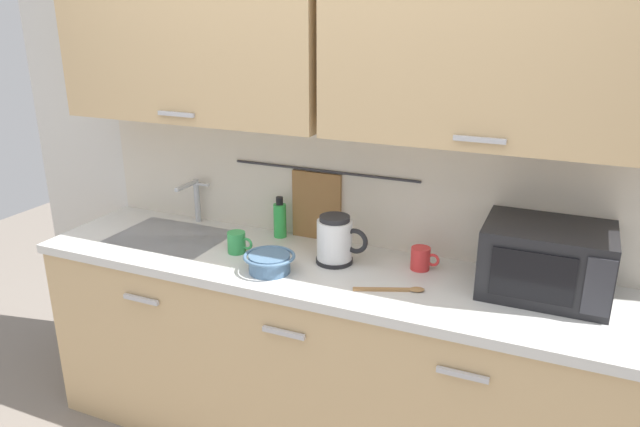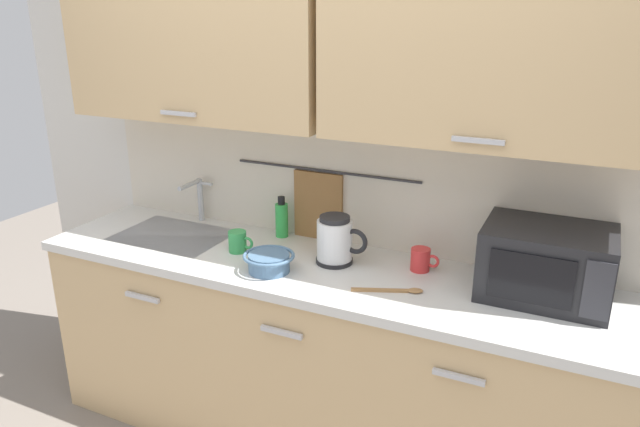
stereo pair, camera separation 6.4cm
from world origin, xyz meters
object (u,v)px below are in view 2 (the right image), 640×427
electric_kettle (336,240)px  mug_by_kettle (421,260)px  wooden_spoon (396,290)px  microwave (546,263)px  dish_soap_bottle (282,219)px  mug_near_sink (238,242)px  mixing_bowl (269,261)px

electric_kettle → mug_by_kettle: bearing=12.6°
electric_kettle → wooden_spoon: electric_kettle is taller
electric_kettle → microwave: bearing=3.6°
dish_soap_bottle → mug_near_sink: bearing=-108.8°
mug_near_sink → mug_by_kettle: 0.80m
dish_soap_bottle → mug_by_kettle: dish_soap_bottle is taller
mug_near_sink → mug_by_kettle: same height
dish_soap_bottle → microwave: bearing=-5.8°
microwave → wooden_spoon: (-0.51, -0.21, -0.13)m
dish_soap_bottle → mug_by_kettle: bearing=-7.6°
dish_soap_bottle → wooden_spoon: 0.75m
mug_by_kettle → wooden_spoon: (-0.03, -0.23, -0.04)m
mug_by_kettle → wooden_spoon: size_ratio=0.45×
dish_soap_bottle → wooden_spoon: dish_soap_bottle is taller
microwave → electric_kettle: 0.83m
microwave → mixing_bowl: size_ratio=2.15×
mixing_bowl → electric_kettle: bearing=43.0°
mug_by_kettle → mixing_bowl: bearing=-153.9°
dish_soap_bottle → mug_by_kettle: size_ratio=1.63×
electric_kettle → mug_near_sink: (-0.44, -0.08, -0.05)m
microwave → mug_by_kettle: (-0.48, 0.03, -0.09)m
mug_by_kettle → dish_soap_bottle: bearing=172.4°
dish_soap_bottle → mug_near_sink: dish_soap_bottle is taller
microwave → wooden_spoon: microwave is taller
mug_near_sink → mixing_bowl: size_ratio=0.56×
microwave → mixing_bowl: (-1.04, -0.25, -0.09)m
electric_kettle → mug_by_kettle: (0.35, 0.08, -0.05)m
mug_by_kettle → wooden_spoon: mug_by_kettle is taller
mug_near_sink → mixing_bowl: 0.26m
mug_by_kettle → microwave: bearing=-3.1°
mixing_bowl → mug_by_kettle: bearing=26.1°
mug_near_sink → mixing_bowl: (0.23, -0.12, -0.00)m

